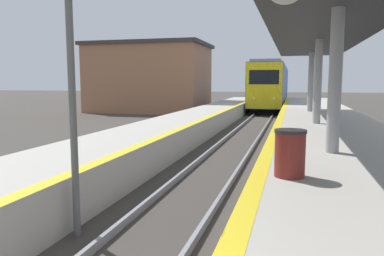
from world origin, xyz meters
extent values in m
cube|color=black|center=(0.00, 39.44, 0.28)|extent=(2.39, 20.82, 0.55)
cube|color=#33518C|center=(0.00, 39.44, 2.36)|extent=(2.81, 23.14, 3.63)
cube|color=yellow|center=(0.00, 27.96, 2.36)|extent=(2.75, 0.16, 3.56)
cube|color=black|center=(0.00, 27.90, 3.00)|extent=(2.25, 0.06, 1.09)
cube|color=gray|center=(0.00, 39.44, 4.30)|extent=(2.39, 21.98, 0.24)
sphere|color=white|center=(-0.77, 27.90, 1.37)|extent=(0.18, 0.18, 0.18)
sphere|color=white|center=(0.77, 27.90, 1.37)|extent=(0.18, 0.18, 0.18)
cylinder|color=#595959|center=(-1.32, 4.21, 2.00)|extent=(0.12, 0.12, 3.99)
cylinder|color=#99999E|center=(3.13, 8.04, 2.64)|extent=(0.30, 0.30, 3.33)
cylinder|color=#99999E|center=(3.13, 14.50, 2.64)|extent=(0.30, 0.30, 3.33)
cylinder|color=#99999E|center=(3.13, 20.97, 2.64)|extent=(0.30, 0.30, 3.33)
cube|color=#2D2D33|center=(3.13, 11.27, 4.41)|extent=(3.56, 25.87, 0.20)
cylinder|color=maroon|center=(2.18, 5.42, 1.37)|extent=(0.53, 0.53, 0.77)
cylinder|color=#262626|center=(2.18, 5.42, 1.78)|extent=(0.55, 0.55, 0.06)
cube|color=#9E6B4C|center=(-10.35, 30.53, 2.87)|extent=(9.91, 6.81, 5.73)
cube|color=#383333|center=(-10.35, 30.53, 5.88)|extent=(10.41, 7.15, 0.30)
camera|label=1|loc=(2.20, -1.23, 2.63)|focal=35.00mm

